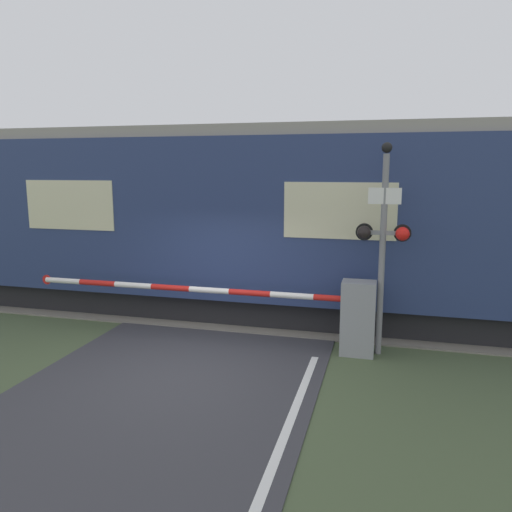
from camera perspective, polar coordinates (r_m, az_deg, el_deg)
name	(u,v)px	position (r m, az deg, el deg)	size (l,w,h in m)	color
ground_plane	(187,368)	(8.68, -7.94, -12.59)	(80.00, 80.00, 0.00)	#475638
track_bed	(245,310)	(11.83, -1.32, -6.17)	(36.00, 3.20, 0.13)	slate
train	(345,223)	(11.01, 10.13, 3.71)	(21.23, 2.82, 4.19)	black
crossing_barrier	(325,312)	(9.20, 7.94, -6.40)	(6.84, 0.44, 1.35)	gray
signal_post	(383,237)	(8.98, 14.30, 2.07)	(0.95, 0.26, 3.75)	gray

